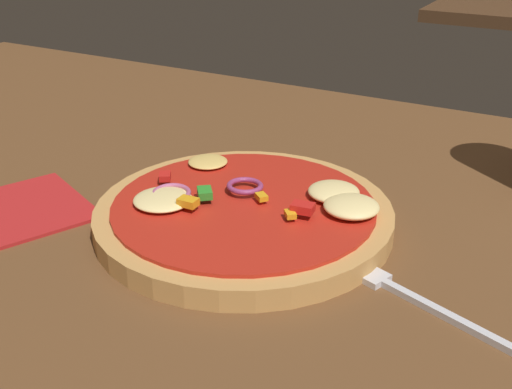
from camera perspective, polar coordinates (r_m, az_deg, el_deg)
The scene contains 4 objects.
dining_table at distance 0.54m, azimuth -1.92°, elevation -3.91°, with size 1.48×0.80×0.03m.
pizza at distance 0.53m, azimuth -0.92°, elevation -1.66°, with size 0.25×0.25×0.03m.
fork at distance 0.45m, azimuth 13.31°, elevation -8.71°, with size 0.16×0.07×0.01m.
napkin at distance 0.59m, azimuth -20.06°, elevation -1.21°, with size 0.14×0.14×0.00m.
Camera 1 is at (0.25, -0.40, 0.28)m, focal length 44.51 mm.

